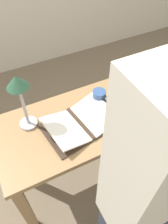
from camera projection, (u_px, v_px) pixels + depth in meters
name	position (u px, v px, depth m)	size (l,w,h in m)	color
ground_plane	(89.00, 170.00, 1.97)	(12.00, 12.00, 0.00)	#70604C
reading_desk	(90.00, 128.00, 1.51)	(1.25, 0.56, 0.74)	#937047
open_book	(80.00, 122.00, 1.36)	(0.49, 0.37, 0.07)	#38281E
book_stack_tall	(149.00, 90.00, 1.46)	(0.21, 0.28, 0.17)	maroon
book_standing_upright	(126.00, 99.00, 1.36)	(0.06, 0.17, 0.24)	#1E284C
reading_lamp	(19.00, 90.00, 1.17)	(0.12, 0.12, 0.38)	#ADADB2
coffee_mug	(99.00, 97.00, 1.47)	(0.10, 0.11, 0.10)	#335184
person_reader	(144.00, 202.00, 0.93)	(0.36, 0.21, 1.75)	#2D3342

